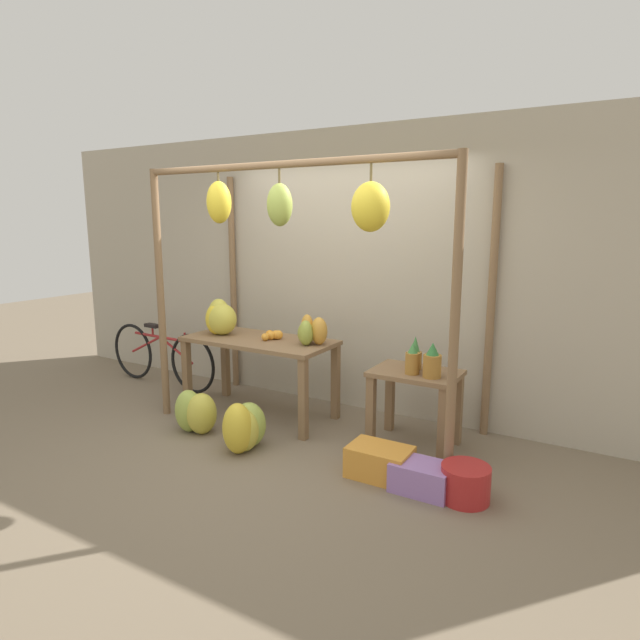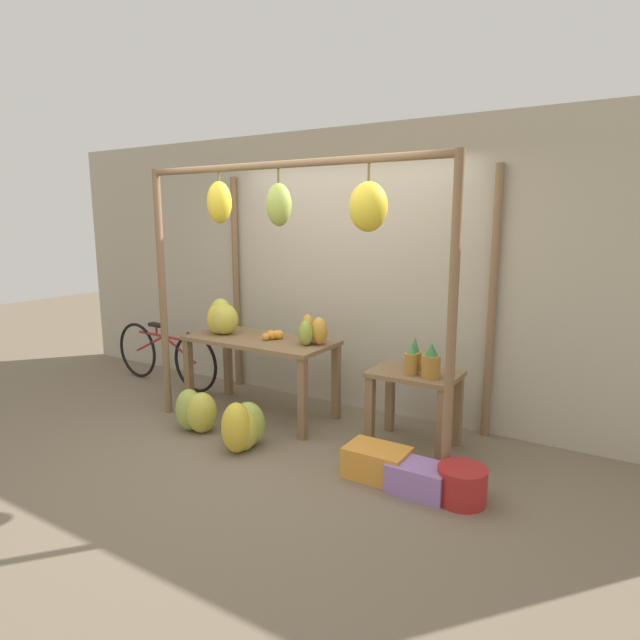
{
  "view_description": "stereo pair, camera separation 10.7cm",
  "coord_description": "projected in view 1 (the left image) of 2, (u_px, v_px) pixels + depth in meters",
  "views": [
    {
      "loc": [
        2.47,
        -3.42,
        1.92
      ],
      "look_at": [
        0.09,
        0.65,
        1.03
      ],
      "focal_mm": 30.0,
      "sensor_mm": 36.0,
      "label": 1
    },
    {
      "loc": [
        2.57,
        -3.36,
        1.92
      ],
      "look_at": [
        0.09,
        0.65,
        1.03
      ],
      "focal_mm": 30.0,
      "sensor_mm": 36.0,
      "label": 2
    }
  ],
  "objects": [
    {
      "name": "stall_awning",
      "position": [
        307.0,
        244.0,
        4.48
      ],
      "size": [
        2.94,
        1.25,
        2.37
      ],
      "color": "brown",
      "rests_on": "ground_plane"
    },
    {
      "name": "banana_pile_on_table",
      "position": [
        220.0,
        318.0,
        5.35
      ],
      "size": [
        0.38,
        0.33,
        0.36
      ],
      "color": "gold",
      "rests_on": "display_table_main"
    },
    {
      "name": "ground_plane",
      "position": [
        272.0,
        451.0,
        4.48
      ],
      "size": [
        20.0,
        20.0,
        0.0
      ],
      "primitive_type": "plane",
      "color": "#756651"
    },
    {
      "name": "display_table_side",
      "position": [
        415.0,
        390.0,
        4.53
      ],
      "size": [
        0.73,
        0.51,
        0.66
      ],
      "color": "brown",
      "rests_on": "ground_plane"
    },
    {
      "name": "pineapple_cluster",
      "position": [
        422.0,
        360.0,
        4.39
      ],
      "size": [
        0.34,
        0.29,
        0.29
      ],
      "color": "#A3702D",
      "rests_on": "display_table_side"
    },
    {
      "name": "parked_bicycle",
      "position": [
        161.0,
        356.0,
        6.21
      ],
      "size": [
        1.71,
        0.13,
        0.72
      ],
      "color": "black",
      "rests_on": "ground_plane"
    },
    {
      "name": "orange_pile",
      "position": [
        272.0,
        335.0,
        5.15
      ],
      "size": [
        0.19,
        0.22,
        0.09
      ],
      "color": "orange",
      "rests_on": "display_table_main"
    },
    {
      "name": "fruit_crate_purple",
      "position": [
        422.0,
        478.0,
        3.81
      ],
      "size": [
        0.42,
        0.28,
        0.21
      ],
      "color": "#9970B7",
      "rests_on": "ground_plane"
    },
    {
      "name": "fruit_crate_white",
      "position": [
        380.0,
        462.0,
        4.03
      ],
      "size": [
        0.47,
        0.31,
        0.24
      ],
      "color": "orange",
      "rests_on": "ground_plane"
    },
    {
      "name": "papaya_pile",
      "position": [
        310.0,
        331.0,
        4.92
      ],
      "size": [
        0.35,
        0.3,
        0.27
      ],
      "color": "gold",
      "rests_on": "display_table_main"
    },
    {
      "name": "display_table_main",
      "position": [
        259.0,
        351.0,
        5.21
      ],
      "size": [
        1.48,
        0.69,
        0.78
      ],
      "color": "brown",
      "rests_on": "ground_plane"
    },
    {
      "name": "banana_pile_ground_right",
      "position": [
        242.0,
        427.0,
        4.49
      ],
      "size": [
        0.41,
        0.52,
        0.43
      ],
      "color": "gold",
      "rests_on": "ground_plane"
    },
    {
      "name": "banana_pile_ground_left",
      "position": [
        195.0,
        412.0,
        4.85
      ],
      "size": [
        0.46,
        0.37,
        0.39
      ],
      "color": "gold",
      "rests_on": "ground_plane"
    },
    {
      "name": "blue_bucket",
      "position": [
        465.0,
        483.0,
        3.69
      ],
      "size": [
        0.34,
        0.34,
        0.25
      ],
      "color": "#AD2323",
      "rests_on": "ground_plane"
    },
    {
      "name": "shop_wall_back",
      "position": [
        349.0,
        271.0,
        5.39
      ],
      "size": [
        8.0,
        0.08,
        2.8
      ],
      "color": "#B2A893",
      "rests_on": "ground_plane"
    }
  ]
}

